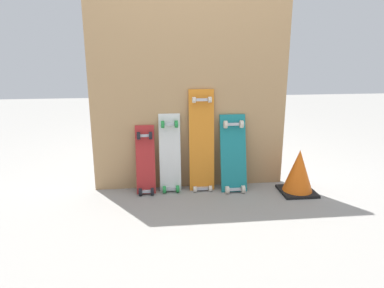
# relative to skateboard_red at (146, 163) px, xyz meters

# --- Properties ---
(ground_plane) EXTENTS (12.00, 12.00, 0.00)m
(ground_plane) POSITION_rel_skateboard_red_xyz_m (0.40, 0.04, -0.26)
(ground_plane) COLOR gray
(plywood_wall_panel) EXTENTS (1.72, 0.04, 1.84)m
(plywood_wall_panel) POSITION_rel_skateboard_red_xyz_m (0.40, 0.11, 0.66)
(plywood_wall_panel) COLOR tan
(plywood_wall_panel) RESTS_ON ground
(skateboard_red) EXTENTS (0.17, 0.21, 0.65)m
(skateboard_red) POSITION_rel_skateboard_red_xyz_m (0.00, 0.00, 0.00)
(skateboard_red) COLOR #B22626
(skateboard_red) RESTS_ON ground
(skateboard_white) EXTENTS (0.19, 0.17, 0.75)m
(skateboard_white) POSITION_rel_skateboard_red_xyz_m (0.22, 0.02, 0.05)
(skateboard_white) COLOR silver
(skateboard_white) RESTS_ON ground
(skateboard_orange) EXTENTS (0.22, 0.17, 0.96)m
(skateboard_orange) POSITION_rel_skateboard_red_xyz_m (0.50, 0.02, 0.15)
(skateboard_orange) COLOR orange
(skateboard_orange) RESTS_ON ground
(skateboard_teal) EXTENTS (0.23, 0.25, 0.73)m
(skateboard_teal) POSITION_rel_skateboard_red_xyz_m (0.78, -0.02, 0.04)
(skateboard_teal) COLOR #197A7F
(skateboard_teal) RESTS_ON ground
(traffic_cone) EXTENTS (0.30, 0.30, 0.39)m
(traffic_cone) POSITION_rel_skateboard_red_xyz_m (1.32, -0.17, -0.07)
(traffic_cone) COLOR black
(traffic_cone) RESTS_ON ground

